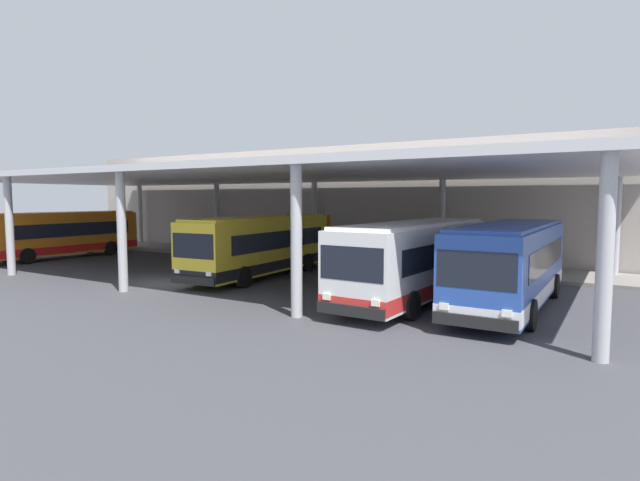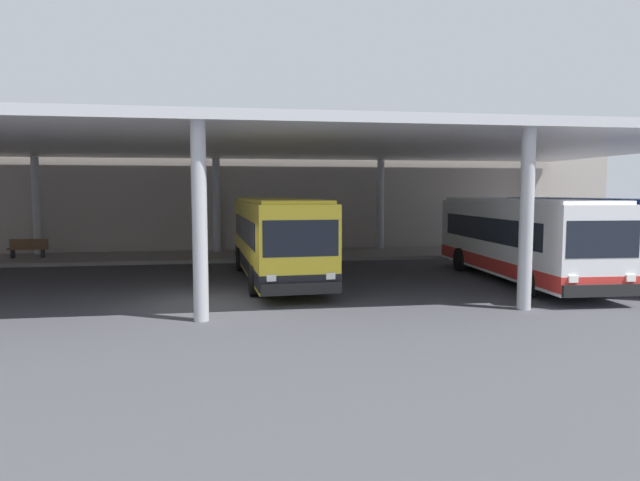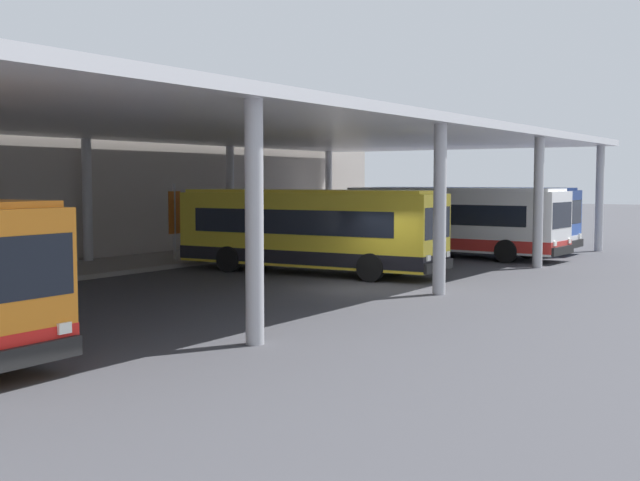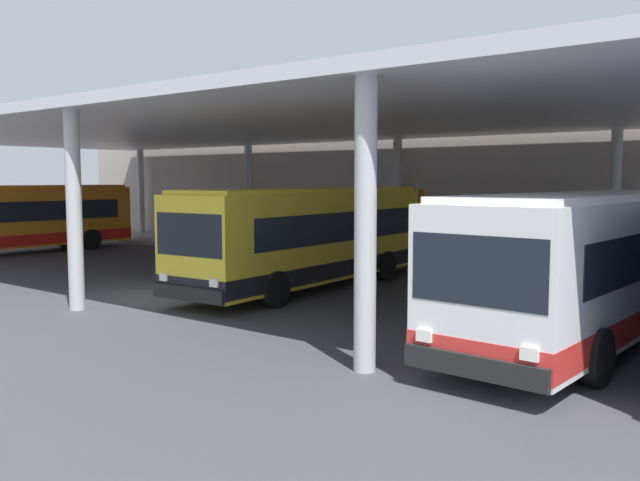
{
  "view_description": "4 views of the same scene",
  "coord_description": "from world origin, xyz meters",
  "px_view_note": "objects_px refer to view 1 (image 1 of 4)",
  "views": [
    {
      "loc": [
        18.89,
        -16.79,
        4.11
      ],
      "look_at": [
        6.56,
        3.49,
        2.13
      ],
      "focal_mm": 28.23,
      "sensor_mm": 36.0,
      "label": 1
    },
    {
      "loc": [
        0.86,
        -17.34,
        3.43
      ],
      "look_at": [
        4.14,
        3.41,
        1.58
      ],
      "focal_mm": 31.07,
      "sensor_mm": 36.0,
      "label": 2
    },
    {
      "loc": [
        -23.06,
        -13.29,
        3.54
      ],
      "look_at": [
        1.55,
        2.94,
        1.36
      ],
      "focal_mm": 46.0,
      "sensor_mm": 36.0,
      "label": 3
    },
    {
      "loc": [
        16.0,
        -12.36,
        3.46
      ],
      "look_at": [
        2.65,
        4.57,
        1.49
      ],
      "focal_mm": 37.82,
      "sensor_mm": 36.0,
      "label": 4
    }
  ],
  "objects_px": {
    "bus_nearest_bay": "(63,234)",
    "bus_middle_bay": "(416,260)",
    "bus_far_bay": "(511,264)",
    "banner_sign": "(326,232)",
    "bus_second_bay": "(261,245)",
    "bench_waiting": "(203,243)"
  },
  "relations": [
    {
      "from": "bus_nearest_bay",
      "to": "bus_middle_bay",
      "type": "bearing_deg",
      "value": -2.8
    },
    {
      "from": "bus_far_bay",
      "to": "banner_sign",
      "type": "distance_m",
      "value": 15.08
    },
    {
      "from": "bus_nearest_bay",
      "to": "bus_far_bay",
      "type": "xyz_separation_m",
      "value": [
        29.76,
        -0.7,
        0.0
      ]
    },
    {
      "from": "bus_second_bay",
      "to": "bus_far_bay",
      "type": "relative_size",
      "value": 1.01
    },
    {
      "from": "bus_nearest_bay",
      "to": "bus_far_bay",
      "type": "relative_size",
      "value": 1.0
    },
    {
      "from": "bench_waiting",
      "to": "bus_nearest_bay",
      "type": "bearing_deg",
      "value": -123.18
    },
    {
      "from": "bus_middle_bay",
      "to": "bench_waiting",
      "type": "relative_size",
      "value": 5.9
    },
    {
      "from": "bus_middle_bay",
      "to": "banner_sign",
      "type": "distance_m",
      "value": 12.6
    },
    {
      "from": "bench_waiting",
      "to": "banner_sign",
      "type": "distance_m",
      "value": 11.75
    },
    {
      "from": "bus_middle_bay",
      "to": "bus_far_bay",
      "type": "relative_size",
      "value": 1.01
    },
    {
      "from": "bus_second_bay",
      "to": "bus_nearest_bay",
      "type": "bearing_deg",
      "value": -178.63
    },
    {
      "from": "bus_far_bay",
      "to": "bench_waiting",
      "type": "bearing_deg",
      "value": 160.18
    },
    {
      "from": "bus_far_bay",
      "to": "bus_middle_bay",
      "type": "bearing_deg",
      "value": -170.62
    },
    {
      "from": "bus_nearest_bay",
      "to": "bus_second_bay",
      "type": "relative_size",
      "value": 0.99
    },
    {
      "from": "bench_waiting",
      "to": "banner_sign",
      "type": "bearing_deg",
      "value": -4.31
    },
    {
      "from": "bench_waiting",
      "to": "banner_sign",
      "type": "xyz_separation_m",
      "value": [
        11.64,
        -0.88,
        1.32
      ]
    },
    {
      "from": "bus_nearest_bay",
      "to": "bus_middle_bay",
      "type": "distance_m",
      "value": 26.25
    },
    {
      "from": "bench_waiting",
      "to": "bus_middle_bay",
      "type": "bearing_deg",
      "value": -24.21
    },
    {
      "from": "bench_waiting",
      "to": "bus_far_bay",
      "type": "bearing_deg",
      "value": -19.82
    },
    {
      "from": "bus_far_bay",
      "to": "bench_waiting",
      "type": "xyz_separation_m",
      "value": [
        -24.46,
        8.82,
        -0.99
      ]
    },
    {
      "from": "bus_second_bay",
      "to": "bus_middle_bay",
      "type": "relative_size",
      "value": 1.0
    },
    {
      "from": "bus_nearest_bay",
      "to": "bus_middle_bay",
      "type": "xyz_separation_m",
      "value": [
        26.22,
        -1.28,
        0.0
      ]
    }
  ]
}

